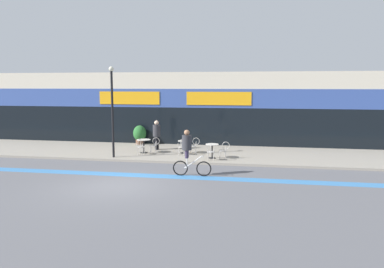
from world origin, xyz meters
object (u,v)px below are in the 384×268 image
at_px(cafe_chair_1_near, 181,146).
at_px(cafe_chair_2_near, 211,151).
at_px(bistro_table_1, 184,144).
at_px(cyclist_0, 188,150).
at_px(pedestrian_near_end, 157,132).
at_px(lamp_post, 112,105).
at_px(bistro_table_2, 212,148).
at_px(cafe_chair_1_side, 194,144).
at_px(planter_pot, 140,134).
at_px(cafe_chair_0_near, 140,146).
at_px(cafe_chair_0_side, 154,144).
at_px(cafe_chair_2_side, 224,149).
at_px(bistro_table_0, 144,143).

xyz_separation_m(cafe_chair_1_near, cafe_chair_2_near, (1.79, -1.22, 0.00)).
xyz_separation_m(bistro_table_1, cyclist_0, (1.15, -4.76, 0.55)).
bearing_deg(pedestrian_near_end, lamp_post, 72.27).
bearing_deg(pedestrian_near_end, bistro_table_2, 163.82).
relative_size(cafe_chair_1_near, cafe_chair_1_side, 1.00).
bearing_deg(cafe_chair_2_near, cafe_chair_1_near, 49.20).
distance_m(planter_pot, pedestrian_near_end, 2.52).
bearing_deg(lamp_post, pedestrian_near_end, 58.42).
bearing_deg(pedestrian_near_end, cafe_chair_1_near, 154.52).
relative_size(cafe_chair_1_near, planter_pot, 0.73).
distance_m(cafe_chair_0_near, cafe_chair_0_side, 0.90).
bearing_deg(cyclist_0, pedestrian_near_end, 115.72).
distance_m(cafe_chair_0_side, pedestrian_near_end, 1.28).
relative_size(cafe_chair_2_side, cyclist_0, 0.44).
bearing_deg(planter_pot, cafe_chair_2_side, -33.82).
bearing_deg(cyclist_0, bistro_table_1, 101.56).
distance_m(lamp_post, cyclist_0, 5.73).
xyz_separation_m(cafe_chair_0_side, cafe_chair_2_side, (4.03, -0.91, 0.00)).
xyz_separation_m(bistro_table_0, bistro_table_1, (2.25, 0.31, -0.05)).
relative_size(cafe_chair_2_near, cafe_chair_2_side, 1.00).
distance_m(bistro_table_1, bistro_table_2, 2.16).
distance_m(cafe_chair_1_near, planter_pot, 4.82).
height_order(planter_pot, pedestrian_near_end, pedestrian_near_end).
relative_size(cafe_chair_1_near, cafe_chair_2_near, 1.00).
bearing_deg(cafe_chair_1_near, planter_pot, 43.16).
relative_size(cafe_chair_0_side, pedestrian_near_end, 0.51).
xyz_separation_m(bistro_table_1, cafe_chair_1_side, (0.63, 0.01, 0.01)).
xyz_separation_m(bistro_table_1, cafe_chair_2_near, (1.79, -1.84, 0.01)).
bearing_deg(pedestrian_near_end, planter_pot, -34.49).
height_order(cafe_chair_0_side, cafe_chair_2_side, same).
height_order(bistro_table_1, cafe_chair_2_side, cafe_chair_2_side).
relative_size(bistro_table_1, lamp_post, 0.15).
relative_size(bistro_table_0, cafe_chair_2_side, 0.86).
bearing_deg(bistro_table_2, pedestrian_near_end, 149.97).
bearing_deg(lamp_post, cafe_chair_2_near, 0.01).
relative_size(bistro_table_0, cafe_chair_2_near, 0.86).
relative_size(cafe_chair_1_near, pedestrian_near_end, 0.51).
xyz_separation_m(cafe_chair_1_near, planter_pot, (-3.47, 3.34, 0.14)).
bearing_deg(bistro_table_0, planter_pot, 111.83).
bearing_deg(cafe_chair_0_side, cafe_chair_0_near, 39.05).
relative_size(cyclist_0, pedestrian_near_end, 1.16).
xyz_separation_m(cafe_chair_0_near, planter_pot, (-1.20, 3.65, 0.14)).
bearing_deg(cafe_chair_1_near, lamp_post, 106.50).
bearing_deg(cafe_chair_0_near, cafe_chair_2_side, -86.58).
bearing_deg(cafe_chair_0_side, lamp_post, 34.04).
bearing_deg(cafe_chair_2_near, cafe_chair_0_side, 59.17).
height_order(cafe_chair_0_side, cafe_chair_1_side, same).
bearing_deg(cafe_chair_0_near, planter_pot, 25.08).
bearing_deg(bistro_table_1, cafe_chair_0_near, -157.49).
bearing_deg(lamp_post, planter_pot, 89.97).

